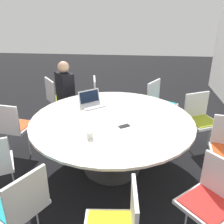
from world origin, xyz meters
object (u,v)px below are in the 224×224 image
at_px(chair_7, 200,116).
at_px(cell_phone, 124,126).
at_px(chair_0, 57,96).
at_px(chair_5, 212,197).
at_px(chair_1, 12,124).
at_px(chair_3, 21,203).
at_px(chair_8, 159,101).
at_px(chair_9, 102,96).
at_px(person_0, 66,89).
at_px(coffee_cup, 90,135).
at_px(laptop, 91,102).

xyz_separation_m(chair_7, cell_phone, (0.88, -1.14, 0.23)).
height_order(chair_0, chair_5, same).
bearing_deg(chair_0, chair_1, -53.13).
height_order(chair_1, cell_phone, chair_1).
bearing_deg(chair_3, chair_7, -14.41).
distance_m(chair_0, chair_8, 1.88).
height_order(chair_9, person_0, person_0).
height_order(chair_5, chair_9, same).
bearing_deg(cell_phone, chair_7, 127.85).
bearing_deg(chair_5, chair_3, 56.85).
bearing_deg(chair_8, chair_5, 39.13).
distance_m(chair_3, chair_7, 2.82).
relative_size(chair_5, chair_7, 1.00).
distance_m(person_0, coffee_cup, 1.87).
xyz_separation_m(chair_1, chair_3, (1.47, 0.77, 0.00)).
xyz_separation_m(chair_1, laptop, (-0.27, 1.12, 0.28)).
height_order(chair_8, cell_phone, chair_8).
height_order(chair_1, chair_7, same).
relative_size(chair_7, chair_9, 1.00).
xyz_separation_m(chair_3, chair_9, (-2.74, 0.37, 0.00)).
distance_m(chair_0, chair_3, 2.70).
distance_m(chair_7, chair_9, 1.79).
bearing_deg(cell_phone, chair_8, 159.27).
height_order(chair_3, chair_9, same).
bearing_deg(laptop, cell_phone, -89.10).
height_order(chair_9, laptop, laptop).
relative_size(chair_3, chair_9, 1.00).
distance_m(chair_9, coffee_cup, 1.97).
bearing_deg(chair_3, cell_phone, -7.12).
height_order(chair_3, chair_7, same).
height_order(chair_1, chair_5, same).
distance_m(chair_7, chair_8, 0.83).
height_order(chair_0, chair_1, same).
distance_m(chair_0, cell_phone, 2.04).
xyz_separation_m(chair_8, laptop, (0.85, -1.07, 0.28)).
distance_m(person_0, cell_phone, 1.79).
relative_size(chair_1, chair_5, 1.00).
relative_size(chair_1, chair_8, 1.00).
xyz_separation_m(chair_1, person_0, (-1.05, 0.53, 0.19)).
distance_m(chair_1, person_0, 1.19).
bearing_deg(coffee_cup, chair_5, 65.15).
bearing_deg(chair_5, chair_8, -33.89).
bearing_deg(coffee_cup, chair_1, -118.01).
relative_size(chair_8, cell_phone, 5.66).
bearing_deg(coffee_cup, chair_7, 128.50).
height_order(chair_5, laptop, laptop).
bearing_deg(chair_0, coffee_cup, -11.15).
bearing_deg(laptop, chair_0, 93.18).
distance_m(chair_5, laptop, 2.05).
bearing_deg(chair_8, person_0, -55.50).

